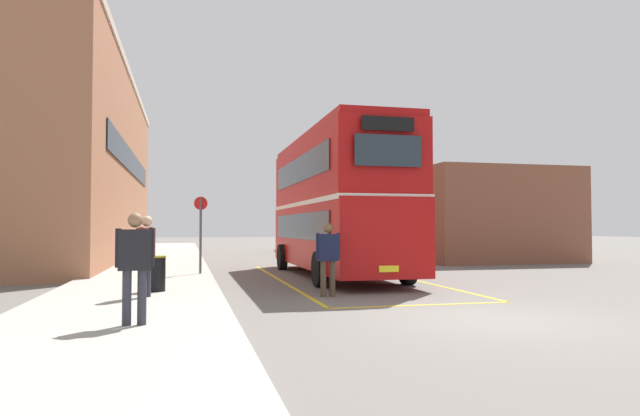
{
  "coord_description": "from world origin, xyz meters",
  "views": [
    {
      "loc": [
        -5.34,
        -9.27,
        1.68
      ],
      "look_at": [
        -0.14,
        12.26,
        2.43
      ],
      "focal_mm": 31.22,
      "sensor_mm": 36.0,
      "label": 1
    }
  ],
  "objects_px": {
    "single_deck_bus": "(310,228)",
    "pedestrian_boarding": "(328,254)",
    "double_decker_bus": "(335,202)",
    "litter_bin": "(156,273)",
    "bus_stop_sign": "(201,227)",
    "pedestrian_waiting_near": "(146,250)",
    "pedestrian_waiting_far": "(135,259)"
  },
  "relations": [
    {
      "from": "double_decker_bus",
      "to": "pedestrian_boarding",
      "type": "distance_m",
      "value": 5.78
    },
    {
      "from": "pedestrian_boarding",
      "to": "double_decker_bus",
      "type": "bearing_deg",
      "value": 72.95
    },
    {
      "from": "pedestrian_boarding",
      "to": "single_deck_bus",
      "type": "bearing_deg",
      "value": 78.44
    },
    {
      "from": "bus_stop_sign",
      "to": "pedestrian_waiting_near",
      "type": "bearing_deg",
      "value": -102.31
    },
    {
      "from": "pedestrian_waiting_far",
      "to": "bus_stop_sign",
      "type": "height_order",
      "value": "bus_stop_sign"
    },
    {
      "from": "pedestrian_boarding",
      "to": "pedestrian_waiting_near",
      "type": "height_order",
      "value": "pedestrian_waiting_near"
    },
    {
      "from": "double_decker_bus",
      "to": "litter_bin",
      "type": "distance_m",
      "value": 7.43
    },
    {
      "from": "double_decker_bus",
      "to": "pedestrian_waiting_far",
      "type": "distance_m",
      "value": 10.87
    },
    {
      "from": "pedestrian_waiting_near",
      "to": "pedestrian_waiting_far",
      "type": "height_order",
      "value": "pedestrian_waiting_near"
    },
    {
      "from": "single_deck_bus",
      "to": "pedestrian_waiting_near",
      "type": "relative_size",
      "value": 5.02
    },
    {
      "from": "pedestrian_waiting_far",
      "to": "pedestrian_waiting_near",
      "type": "bearing_deg",
      "value": 91.15
    },
    {
      "from": "pedestrian_waiting_near",
      "to": "pedestrian_waiting_far",
      "type": "distance_m",
      "value": 3.55
    },
    {
      "from": "single_deck_bus",
      "to": "pedestrian_waiting_far",
      "type": "height_order",
      "value": "single_deck_bus"
    },
    {
      "from": "double_decker_bus",
      "to": "pedestrian_boarding",
      "type": "height_order",
      "value": "double_decker_bus"
    },
    {
      "from": "double_decker_bus",
      "to": "pedestrian_waiting_near",
      "type": "distance_m",
      "value": 8.17
    },
    {
      "from": "single_deck_bus",
      "to": "litter_bin",
      "type": "xyz_separation_m",
      "value": [
        -8.93,
        -23.2,
        -1.07
      ]
    },
    {
      "from": "double_decker_bus",
      "to": "litter_bin",
      "type": "bearing_deg",
      "value": -141.84
    },
    {
      "from": "pedestrian_boarding",
      "to": "litter_bin",
      "type": "relative_size",
      "value": 2.1
    },
    {
      "from": "double_decker_bus",
      "to": "pedestrian_waiting_far",
      "type": "bearing_deg",
      "value": -122.16
    },
    {
      "from": "pedestrian_waiting_near",
      "to": "bus_stop_sign",
      "type": "bearing_deg",
      "value": 77.69
    },
    {
      "from": "pedestrian_boarding",
      "to": "bus_stop_sign",
      "type": "relative_size",
      "value": 0.7
    },
    {
      "from": "bus_stop_sign",
      "to": "litter_bin",
      "type": "bearing_deg",
      "value": -103.2
    },
    {
      "from": "pedestrian_waiting_near",
      "to": "litter_bin",
      "type": "xyz_separation_m",
      "value": [
        0.17,
        1.15,
        -0.62
      ]
    },
    {
      "from": "pedestrian_boarding",
      "to": "litter_bin",
      "type": "distance_m",
      "value": 4.13
    },
    {
      "from": "litter_bin",
      "to": "bus_stop_sign",
      "type": "height_order",
      "value": "bus_stop_sign"
    },
    {
      "from": "double_decker_bus",
      "to": "bus_stop_sign",
      "type": "distance_m",
      "value": 4.59
    },
    {
      "from": "pedestrian_waiting_far",
      "to": "litter_bin",
      "type": "xyz_separation_m",
      "value": [
        0.1,
        4.7,
        -0.6
      ]
    },
    {
      "from": "double_decker_bus",
      "to": "bus_stop_sign",
      "type": "height_order",
      "value": "double_decker_bus"
    },
    {
      "from": "litter_bin",
      "to": "pedestrian_waiting_far",
      "type": "bearing_deg",
      "value": -91.21
    },
    {
      "from": "single_deck_bus",
      "to": "pedestrian_boarding",
      "type": "height_order",
      "value": "single_deck_bus"
    },
    {
      "from": "double_decker_bus",
      "to": "pedestrian_boarding",
      "type": "relative_size",
      "value": 5.87
    },
    {
      "from": "double_decker_bus",
      "to": "bus_stop_sign",
      "type": "bearing_deg",
      "value": 174.12
    }
  ]
}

